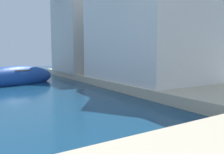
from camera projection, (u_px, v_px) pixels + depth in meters
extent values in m
cube|color=beige|center=(147.00, 83.00, 15.05)|extent=(6.00, 32.00, 0.50)
ellipsoid|color=#1E479E|center=(18.00, 78.00, 16.31)|extent=(6.14, 3.92, 1.80)
cube|color=brown|center=(18.00, 70.00, 16.25)|extent=(1.65, 1.91, 0.08)
cube|color=white|center=(146.00, 30.00, 14.85)|extent=(5.75, 8.40, 6.87)
cube|color=beige|center=(89.00, 34.00, 22.73)|extent=(6.22, 6.89, 7.90)
cylinder|color=brown|center=(149.00, 69.00, 13.95)|extent=(0.24, 0.24, 1.60)
sphere|color=#285623|center=(149.00, 42.00, 13.77)|extent=(2.75, 2.75, 2.75)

